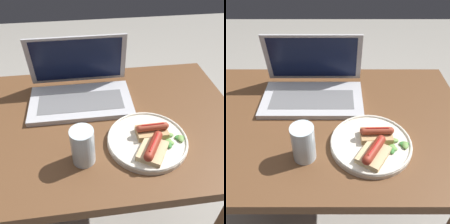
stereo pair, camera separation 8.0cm
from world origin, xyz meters
TOP-DOWN VIEW (x-y plane):
  - ground_plane at (0.00, 0.00)m, footprint 6.00×6.00m
  - desk at (0.00, 0.00)m, footprint 1.04×0.66m
  - laptop at (-0.03, 0.13)m, footprint 0.37×0.24m
  - plate at (0.17, -0.13)m, footprint 0.25×0.25m
  - sausage_toast_left at (0.18, -0.11)m, footprint 0.10×0.06m
  - sausage_toast_middle at (0.17, -0.18)m, footprint 0.11×0.12m
  - salad_pile at (0.24, -0.15)m, footprint 0.08×0.07m
  - drinking_glass at (-0.03, -0.17)m, footprint 0.07×0.07m

SIDE VIEW (x-z plane):
  - ground_plane at x=0.00m, z-range 0.00..0.00m
  - desk at x=0.00m, z-range 0.29..1.02m
  - plate at x=0.17m, z-range 0.73..0.75m
  - salad_pile at x=0.24m, z-range 0.74..0.76m
  - sausage_toast_left at x=0.18m, z-range 0.74..0.79m
  - sausage_toast_middle at x=0.17m, z-range 0.74..0.79m
  - laptop at x=-0.03m, z-range 0.66..0.88m
  - drinking_glass at x=-0.03m, z-range 0.73..0.85m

